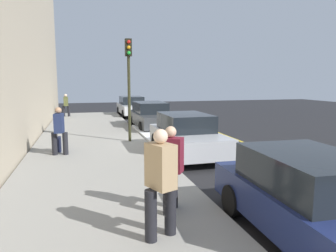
# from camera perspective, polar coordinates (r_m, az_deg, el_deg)

# --- Properties ---
(ground_plane) EXTENTS (56.00, 56.00, 0.00)m
(ground_plane) POSITION_cam_1_polar(r_m,az_deg,el_deg) (13.13, 1.23, -3.74)
(ground_plane) COLOR black
(sidewalk) EXTENTS (28.00, 4.60, 0.15)m
(sidewalk) POSITION_cam_1_polar(r_m,az_deg,el_deg) (12.61, -13.35, -4.11)
(sidewalk) COLOR gray
(sidewalk) RESTS_ON ground
(lane_stripe_centre) EXTENTS (28.00, 0.14, 0.01)m
(lane_stripe_centre) POSITION_cam_1_polar(r_m,az_deg,el_deg) (14.35, 13.61, -2.94)
(lane_stripe_centre) COLOR gold
(lane_stripe_centre) RESTS_ON ground
(snow_bank_curb) EXTENTS (7.56, 0.56, 0.22)m
(snow_bank_curb) POSITION_cam_1_polar(r_m,az_deg,el_deg) (14.48, -3.23, -2.19)
(snow_bank_curb) COLOR white
(snow_bank_curb) RESTS_ON ground
(parked_car_white) EXTENTS (4.48, 1.96, 1.51)m
(parked_car_white) POSITION_cam_1_polar(r_m,az_deg,el_deg) (24.56, -6.55, 3.55)
(parked_car_white) COLOR black
(parked_car_white) RESTS_ON ground
(parked_car_charcoal) EXTENTS (4.81, 1.97, 1.51)m
(parked_car_charcoal) POSITION_cam_1_polar(r_m,az_deg,el_deg) (17.88, -3.14, 1.89)
(parked_car_charcoal) COLOR black
(parked_car_charcoal) RESTS_ON ground
(parked_car_silver) EXTENTS (4.37, 1.95, 1.51)m
(parked_car_silver) POSITION_cam_1_polar(r_m,az_deg,el_deg) (11.53, 3.36, -1.59)
(parked_car_silver) COLOR black
(parked_car_silver) RESTS_ON ground
(parked_car_navy) EXTENTS (4.49, 2.03, 1.51)m
(parked_car_navy) POSITION_cam_1_polar(r_m,az_deg,el_deg) (5.86, 24.85, -12.06)
(parked_car_navy) COLOR black
(parked_car_navy) RESTS_ON ground
(pedestrian_tan_coat) EXTENTS (0.57, 0.56, 1.81)m
(pedestrian_tan_coat) POSITION_cam_1_polar(r_m,az_deg,el_deg) (5.16, -1.32, -9.85)
(pedestrian_tan_coat) COLOR black
(pedestrian_tan_coat) RESTS_ON sidewalk
(pedestrian_burgundy_coat) EXTENTS (0.50, 0.54, 1.70)m
(pedestrian_burgundy_coat) POSITION_cam_1_polar(r_m,az_deg,el_deg) (6.20, 0.48, -7.30)
(pedestrian_burgundy_coat) COLOR black
(pedestrian_burgundy_coat) RESTS_ON sidewalk
(pedestrian_navy_coat) EXTENTS (0.48, 0.55, 1.66)m
(pedestrian_navy_coat) POSITION_cam_1_polar(r_m,az_deg,el_deg) (11.53, -19.04, -0.62)
(pedestrian_navy_coat) COLOR black
(pedestrian_navy_coat) RESTS_ON sidewalk
(pedestrian_olive_coat) EXTENTS (0.45, 0.54, 1.63)m
(pedestrian_olive_coat) POSITION_cam_1_polar(r_m,az_deg,el_deg) (23.98, -17.93, 3.72)
(pedestrian_olive_coat) COLOR black
(pedestrian_olive_coat) RESTS_ON sidewalk
(traffic_light_pole) EXTENTS (0.35, 0.26, 4.26)m
(traffic_light_pole) POSITION_cam_1_polar(r_m,az_deg,el_deg) (13.39, -7.09, 9.52)
(traffic_light_pole) COLOR #2D2D19
(traffic_light_pole) RESTS_ON sidewalk
(rolling_suitcase) EXTENTS (0.34, 0.22, 0.91)m
(rolling_suitcase) POSITION_cam_1_polar(r_m,az_deg,el_deg) (12.14, -19.26, -3.13)
(rolling_suitcase) COLOR #191E38
(rolling_suitcase) RESTS_ON sidewalk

